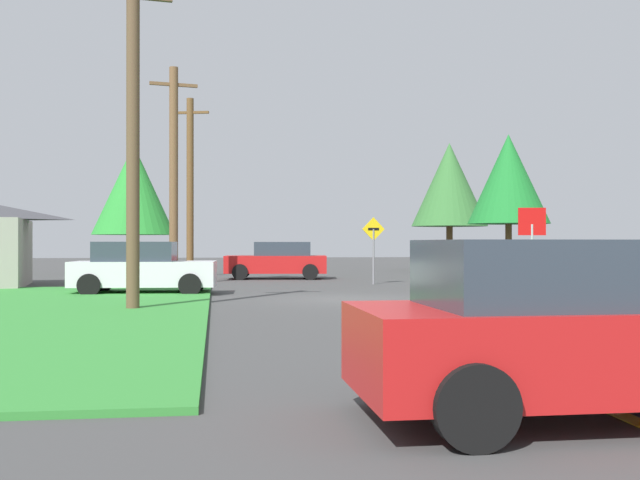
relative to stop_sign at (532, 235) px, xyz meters
The scene contains 14 objects.
ground_plane 5.44m from the stop_sign, behind, with size 120.00×120.00×0.00m, color #404040.
lane_stripe_center 9.04m from the stop_sign, 124.98° to the right, with size 0.20×14.00×0.01m, color yellow.
stop_sign is the anchor object (origin of this frame).
parked_car_near_building 11.61m from the stop_sign, 162.25° to the left, with size 4.41×2.19×1.62m.
car_behind_on_main_road 14.91m from the stop_sign, 111.21° to the right, with size 4.53×2.04×1.62m.
car_approaching_junction 14.41m from the stop_sign, 115.07° to the left, with size 4.56×2.43×1.62m.
car_on_crossroad 5.44m from the stop_sign, 51.14° to the left, with size 2.47×4.49×1.62m.
utility_pole_near 11.15m from the stop_sign, 167.96° to the right, with size 1.79×0.43×7.95m.
utility_pole_mid 13.88m from the stop_sign, 139.23° to the left, with size 1.79×0.48×8.22m.
utility_pole_far 19.13m from the stop_sign, 121.73° to the left, with size 1.78×0.55×8.40m.
direction_sign 8.75m from the stop_sign, 108.63° to the left, with size 0.90×0.16×2.56m.
oak_tree_left 22.56m from the stop_sign, 78.45° to the left, with size 4.34×4.34×7.29m.
pine_tree_center 25.01m from the stop_sign, 121.77° to the left, with size 4.35×4.35×6.80m.
oak_tree_right 14.79m from the stop_sign, 70.86° to the left, with size 3.80×3.80×6.65m.
Camera 1 is at (-3.71, -21.14, 1.60)m, focal length 42.97 mm.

